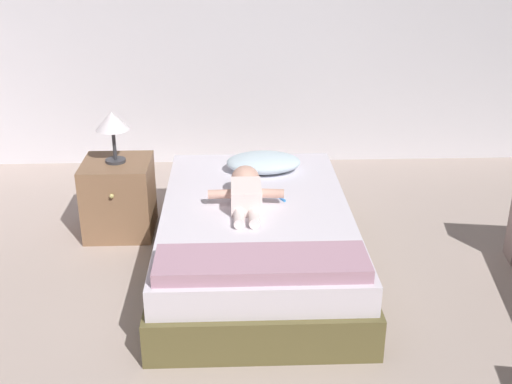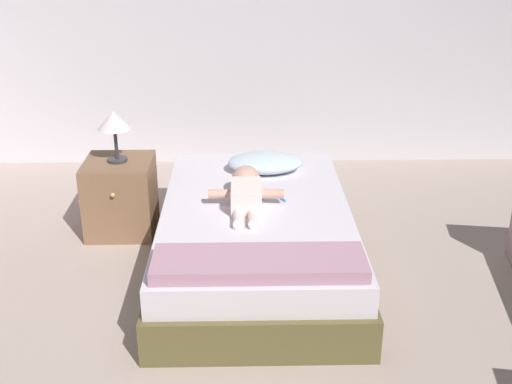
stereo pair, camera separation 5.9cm
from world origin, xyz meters
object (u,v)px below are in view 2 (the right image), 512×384
at_px(pillow, 265,162).
at_px(lamp, 114,123).
at_px(baby, 246,191).
at_px(toothbrush, 280,197).
at_px(nightstand, 121,196).
at_px(bed, 256,238).

bearing_deg(pillow, lamp, -176.15).
relative_size(baby, toothbrush, 5.30).
relative_size(pillow, lamp, 1.47).
relative_size(toothbrush, nightstand, 0.22).
distance_m(bed, baby, 0.30).
bearing_deg(baby, pillow, 75.89).
height_order(baby, toothbrush, baby).
relative_size(bed, baby, 3.22).
distance_m(pillow, baby, 0.55).
height_order(bed, nightstand, nightstand).
bearing_deg(toothbrush, nightstand, 159.54).
height_order(baby, lamp, lamp).
xyz_separation_m(pillow, lamp, (-1.00, -0.07, 0.31)).
relative_size(bed, nightstand, 3.81).
relative_size(bed, lamp, 5.67).
relative_size(baby, nightstand, 1.18).
bearing_deg(bed, pillow, 82.87).
distance_m(baby, toothbrush, 0.23).
distance_m(nightstand, lamp, 0.53).
bearing_deg(toothbrush, baby, -162.78).
xyz_separation_m(pillow, nightstand, (-1.00, -0.07, -0.22)).
bearing_deg(lamp, nightstand, -90.00).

